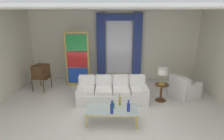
# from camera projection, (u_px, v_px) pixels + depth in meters

# --- Properties ---
(ground_plane) EXTENTS (16.00, 16.00, 0.00)m
(ground_plane) POSITION_uv_depth(u_px,v_px,m) (111.00, 111.00, 6.06)
(ground_plane) COLOR white
(wall_rear) EXTENTS (8.00, 0.12, 3.00)m
(wall_rear) POSITION_uv_depth(u_px,v_px,m) (114.00, 46.00, 8.57)
(wall_rear) COLOR silver
(wall_rear) RESTS_ON ground
(ceiling_slab) EXTENTS (8.00, 7.60, 0.04)m
(ceiling_slab) POSITION_uv_depth(u_px,v_px,m) (112.00, 9.00, 5.97)
(ceiling_slab) COLOR white
(curtained_window) EXTENTS (2.00, 0.17, 2.70)m
(curtained_window) POSITION_uv_depth(u_px,v_px,m) (119.00, 41.00, 8.33)
(curtained_window) COLOR white
(curtained_window) RESTS_ON ground
(couch_white_long) EXTENTS (2.39, 1.06, 0.86)m
(couch_white_long) POSITION_uv_depth(u_px,v_px,m) (112.00, 92.00, 6.71)
(couch_white_long) COLOR white
(couch_white_long) RESTS_ON ground
(coffee_table) EXTENTS (1.39, 0.68, 0.41)m
(coffee_table) POSITION_uv_depth(u_px,v_px,m) (112.00, 110.00, 5.33)
(coffee_table) COLOR silver
(coffee_table) RESTS_ON ground
(bottle_blue_decanter) EXTENTS (0.08, 0.08, 0.35)m
(bottle_blue_decanter) POSITION_uv_depth(u_px,v_px,m) (112.00, 108.00, 5.06)
(bottle_blue_decanter) COLOR navy
(bottle_blue_decanter) RESTS_ON coffee_table
(bottle_crystal_tall) EXTENTS (0.08, 0.08, 0.32)m
(bottle_crystal_tall) POSITION_uv_depth(u_px,v_px,m) (128.00, 107.00, 5.17)
(bottle_crystal_tall) COLOR navy
(bottle_crystal_tall) RESTS_ON coffee_table
(bottle_amber_squat) EXTENTS (0.06, 0.06, 0.34)m
(bottle_amber_squat) POSITION_uv_depth(u_px,v_px,m) (120.00, 101.00, 5.47)
(bottle_amber_squat) COLOR gold
(bottle_amber_squat) RESTS_ON coffee_table
(bottle_ruby_flask) EXTENTS (0.10, 0.10, 0.23)m
(bottle_ruby_flask) POSITION_uv_depth(u_px,v_px,m) (113.00, 105.00, 5.36)
(bottle_ruby_flask) COLOR #196B3D
(bottle_ruby_flask) RESTS_ON coffee_table
(vintage_tv) EXTENTS (0.62, 0.68, 1.35)m
(vintage_tv) POSITION_uv_depth(u_px,v_px,m) (41.00, 72.00, 7.54)
(vintage_tv) COLOR brown
(vintage_tv) RESTS_ON ground
(armchair_white) EXTENTS (1.11, 1.10, 0.80)m
(armchair_white) POSITION_uv_depth(u_px,v_px,m) (184.00, 89.00, 7.00)
(armchair_white) COLOR white
(armchair_white) RESTS_ON ground
(stained_glass_divider) EXTENTS (0.95, 0.05, 2.20)m
(stained_glass_divider) POSITION_uv_depth(u_px,v_px,m) (77.00, 61.00, 7.86)
(stained_glass_divider) COLOR gold
(stained_glass_divider) RESTS_ON ground
(peacock_figurine) EXTENTS (0.44, 0.60, 0.50)m
(peacock_figurine) POSITION_uv_depth(u_px,v_px,m) (87.00, 84.00, 7.72)
(peacock_figurine) COLOR beige
(peacock_figurine) RESTS_ON ground
(round_side_table) EXTENTS (0.48, 0.48, 0.59)m
(round_side_table) POSITION_uv_depth(u_px,v_px,m) (161.00, 91.00, 6.66)
(round_side_table) COLOR brown
(round_side_table) RESTS_ON ground
(table_lamp_brass) EXTENTS (0.32, 0.32, 0.57)m
(table_lamp_brass) POSITION_uv_depth(u_px,v_px,m) (163.00, 72.00, 6.47)
(table_lamp_brass) COLOR #B29338
(table_lamp_brass) RESTS_ON round_side_table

